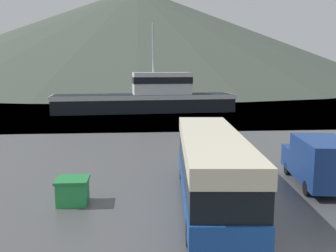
{
  "coord_description": "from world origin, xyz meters",
  "views": [
    {
      "loc": [
        -5.57,
        -9.44,
        5.81
      ],
      "look_at": [
        -3.58,
        14.72,
        2.0
      ],
      "focal_mm": 40.0,
      "sensor_mm": 36.0,
      "label": 1
    }
  ],
  "objects": [
    {
      "name": "storage_bin",
      "position": [
        -8.38,
        6.27,
        0.57
      ],
      "size": [
        1.38,
        1.32,
        1.12
      ],
      "color": "green",
      "rests_on": "ground"
    },
    {
      "name": "tour_bus",
      "position": [
        -2.49,
        5.67,
        1.73
      ],
      "size": [
        3.34,
        10.93,
        3.06
      ],
      "rotation": [
        0.0,
        0.0,
        -0.09
      ],
      "color": "#194799",
      "rests_on": "ground"
    },
    {
      "name": "delivery_van",
      "position": [
        3.26,
        7.69,
        1.29
      ],
      "size": [
        2.87,
        5.8,
        2.43
      ],
      "rotation": [
        0.0,
        0.0,
        -0.14
      ],
      "color": "navy",
      "rests_on": "ground"
    },
    {
      "name": "hill_backdrop",
      "position": [
        -5.31,
        141.37,
        18.04
      ],
      "size": [
        181.9,
        181.9,
        36.09
      ],
      "primitive_type": "cone",
      "color": "#424C42",
      "rests_on": "ground"
    },
    {
      "name": "mooring_bollard",
      "position": [
        1.17,
        22.29,
        0.48
      ],
      "size": [
        0.33,
        0.33,
        0.87
      ],
      "color": "#4C4C51",
      "rests_on": "ground"
    },
    {
      "name": "fishing_boat",
      "position": [
        -4.14,
        39.76,
        1.89
      ],
      "size": [
        23.96,
        6.89,
        11.42
      ],
      "rotation": [
        0.0,
        0.0,
        1.66
      ],
      "color": "black",
      "rests_on": "water_surface"
    },
    {
      "name": "small_boat",
      "position": [
        -11.2,
        49.1,
        0.55
      ],
      "size": [
        7.72,
        6.23,
        1.09
      ],
      "rotation": [
        0.0,
        0.0,
        2.16
      ],
      "color": "maroon",
      "rests_on": "water_surface"
    },
    {
      "name": "water_surface",
      "position": [
        0.0,
        143.78,
        0.0
      ],
      "size": [
        240.0,
        240.0,
        0.0
      ],
      "primitive_type": "plane",
      "color": "slate",
      "rests_on": "ground"
    }
  ]
}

